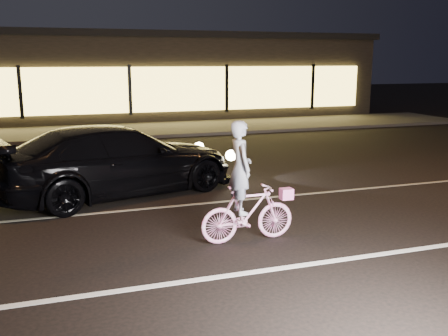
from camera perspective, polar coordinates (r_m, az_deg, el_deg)
name	(u,v)px	position (r m, az deg, el deg)	size (l,w,h in m)	color
ground	(253,233)	(8.63, 3.32, -7.45)	(90.00, 90.00, 0.00)	black
lane_stripe_near	(291,267)	(7.35, 7.70, -11.12)	(60.00, 0.12, 0.01)	silver
lane_stripe_far	(218,202)	(10.42, -0.72, -3.91)	(60.00, 0.10, 0.01)	gray
sidewalk	(137,130)	(20.96, -9.86, 4.28)	(30.00, 4.00, 0.12)	#383533
storefront	(118,75)	(26.70, -11.98, 10.38)	(25.40, 8.42, 4.20)	black
cyclist	(246,200)	(8.05, 2.51, -3.62)	(1.58, 0.54, 1.99)	#E22B93
sedan	(119,160)	(11.12, -11.96, 0.88)	(5.67, 3.60, 1.53)	black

